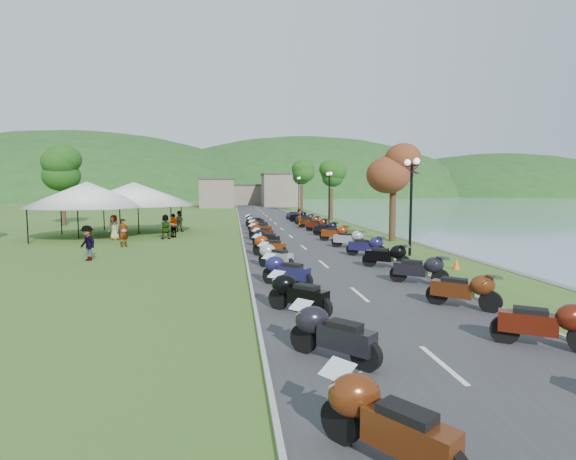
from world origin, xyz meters
name	(u,v)px	position (x,y,z in m)	size (l,w,h in m)	color
road	(275,224)	(0.00, 40.00, 0.01)	(7.00, 120.00, 0.02)	#363639
hills_backdrop	(242,196)	(0.00, 200.00, 0.00)	(360.00, 120.00, 76.00)	#285621
far_building	(244,193)	(-2.00, 85.00, 2.50)	(18.00, 16.00, 5.00)	#766A5C
moto_row_left	(278,257)	(-2.23, 14.99, 0.55)	(2.60, 44.63, 1.10)	#331411
moto_row_right	(342,236)	(2.57, 23.01, 0.55)	(2.60, 45.83, 1.10)	#331411
vendor_tent_main	(134,208)	(-11.78, 31.79, 2.00)	(6.38, 6.38, 4.00)	silver
vendor_tent_side	(88,210)	(-14.32, 28.73, 2.00)	(5.69, 5.69, 4.00)	silver
tree_lakeside	(393,185)	(6.37, 24.42, 3.74)	(2.69, 2.69, 7.48)	#235817
pedestrian_a	(124,247)	(-10.74, 23.69, 0.00)	(0.62, 0.45, 1.71)	slate
pedestrian_b	(179,232)	(-8.54, 32.79, 0.00)	(0.83, 0.46, 1.71)	slate
pedestrian_c	(88,261)	(-11.26, 18.51, 0.00)	(1.12, 0.46, 1.74)	slate
traffic_cone_near	(283,281)	(-2.44, 11.19, 0.27)	(0.35, 0.35, 0.54)	#F2590C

